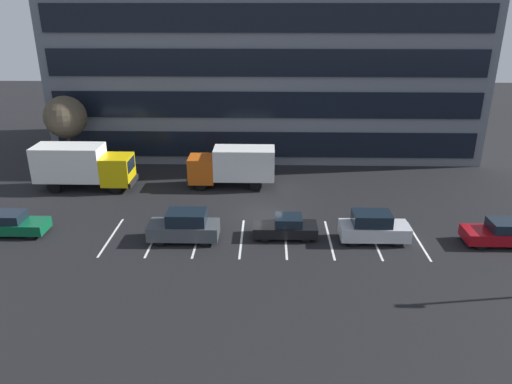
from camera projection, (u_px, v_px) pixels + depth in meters
name	position (u px, v px, depth m)	size (l,w,h in m)	color
ground_plane	(264.00, 215.00, 34.29)	(120.00, 120.00, 0.00)	black
office_building	(266.00, 37.00, 46.98)	(39.24, 13.79, 21.60)	slate
lot_markings	(264.00, 239.00, 30.90)	(19.74, 5.40, 0.01)	silver
box_truck_yellow	(82.00, 165.00, 38.39)	(7.69, 2.55, 3.57)	yellow
box_truck_orange	(233.00, 165.00, 38.88)	(7.01, 2.32, 3.25)	#D85914
sedan_forest	(13.00, 224.00, 31.26)	(4.16, 1.74, 1.49)	#0C5933
suv_silver	(373.00, 227.00, 30.27)	(4.28, 1.81, 1.93)	silver
sedan_maroon	(501.00, 233.00, 29.97)	(4.37, 1.83, 1.56)	maroon
sedan_black	(286.00, 227.00, 30.86)	(4.06, 1.70, 1.46)	black
suv_charcoal	(185.00, 227.00, 30.34)	(4.39, 1.86, 1.99)	#474C51
bare_tree	(65.00, 117.00, 41.14)	(3.57, 3.57, 6.70)	#473323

